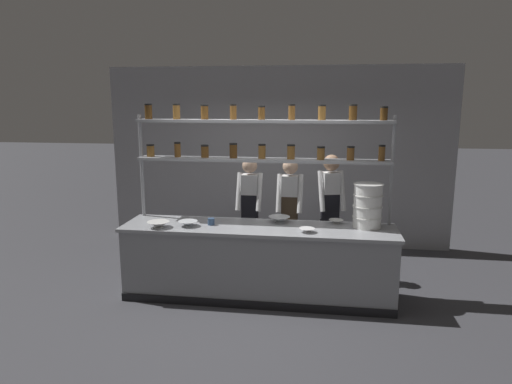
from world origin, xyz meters
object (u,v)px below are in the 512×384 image
spice_shelf_unit (261,144)px  serving_cup_front (211,222)px  prep_bowl_near_left (279,219)px  prep_bowl_far_left (188,224)px  prep_bowl_center_front (336,222)px  prep_bowl_center_back (158,225)px  chef_center (290,209)px  chef_right (330,207)px  chef_left (250,207)px  prep_bowl_near_right (307,230)px  container_stack (368,206)px

spice_shelf_unit → serving_cup_front: size_ratio=38.55×
prep_bowl_near_left → prep_bowl_far_left: (-1.10, -0.34, -0.00)m
prep_bowl_center_front → prep_bowl_center_back: prep_bowl_center_back is taller
chef_center → prep_bowl_far_left: 1.50m
spice_shelf_unit → prep_bowl_center_back: size_ratio=11.96×
chef_right → prep_bowl_near_left: bearing=-152.1°
chef_left → serving_cup_front: (-0.35, -0.86, 0.01)m
chef_left → prep_bowl_near_left: bearing=-51.2°
spice_shelf_unit → serving_cup_front: bearing=-149.6°
prep_bowl_near_left → prep_bowl_center_front: bearing=3.1°
prep_bowl_center_back → serving_cup_front: (0.61, 0.21, 0.01)m
serving_cup_front → prep_bowl_near_left: bearing=16.3°
prep_bowl_center_back → prep_bowl_near_right: bearing=1.6°
prep_bowl_far_left → chef_left: bearing=57.1°
prep_bowl_center_front → spice_shelf_unit: bearing=176.4°
prep_bowl_center_front → serving_cup_front: (-1.54, -0.28, 0.02)m
prep_bowl_far_left → container_stack: bearing=7.0°
chef_right → prep_bowl_near_right: size_ratio=9.32×
serving_cup_front → prep_bowl_center_front: bearing=10.3°
chef_right → prep_bowl_center_back: bearing=-168.0°
prep_bowl_center_back → prep_bowl_near_left: bearing=17.6°
chef_center → prep_bowl_center_back: 1.84m
chef_right → container_stack: size_ratio=3.19×
prep_bowl_near_right → serving_cup_front: size_ratio=2.19×
prep_bowl_near_right → prep_bowl_center_back: bearing=-178.4°
chef_right → prep_bowl_far_left: (-1.74, -0.94, -0.05)m
spice_shelf_unit → serving_cup_front: (-0.58, -0.34, -0.94)m
prep_bowl_near_left → prep_bowl_center_front: 0.72m
prep_bowl_near_right → prep_bowl_far_left: (-1.46, 0.06, 0.01)m
chef_left → prep_bowl_center_front: chef_left is taller
chef_center → container_stack: (0.99, -0.65, 0.23)m
prep_bowl_far_left → prep_bowl_center_back: bearing=-161.9°
prep_bowl_center_front → chef_center: bearing=139.4°
spice_shelf_unit → serving_cup_front: spice_shelf_unit is taller
serving_cup_front → prep_bowl_center_back: bearing=-160.7°
prep_bowl_near_left → container_stack: bearing=-4.1°
prep_bowl_far_left → prep_bowl_center_front: bearing=11.9°
chef_center → prep_bowl_near_right: size_ratio=8.98×
chef_center → prep_bowl_near_right: (0.27, -0.98, -0.01)m
container_stack → prep_bowl_far_left: (-2.18, -0.27, -0.24)m
chef_center → prep_bowl_near_right: 1.02m
prep_bowl_near_right → prep_bowl_far_left: 1.46m
container_stack → prep_bowl_center_back: bearing=-171.4°
prep_bowl_near_right → chef_center: bearing=105.6°
chef_center → container_stack: chef_center is taller
chef_center → prep_bowl_far_left: size_ratio=6.90×
spice_shelf_unit → prep_bowl_near_right: spice_shelf_unit is taller
spice_shelf_unit → prep_bowl_near_left: (0.25, -0.10, -0.95)m
prep_bowl_near_right → spice_shelf_unit: bearing=140.4°
spice_shelf_unit → chef_center: (0.34, 0.47, -0.95)m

